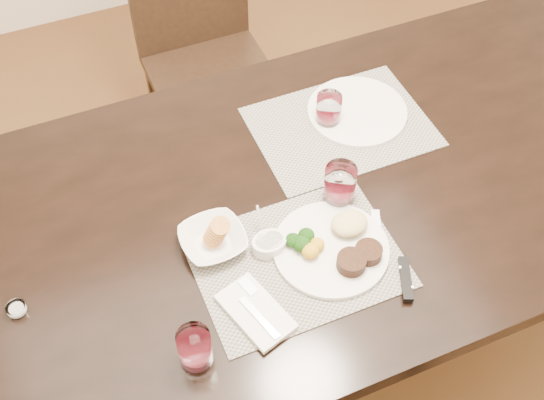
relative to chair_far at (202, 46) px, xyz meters
name	(u,v)px	position (x,y,z in m)	size (l,w,h in m)	color
ground_plane	(307,332)	(0.00, -0.93, -0.50)	(4.50, 4.50, 0.00)	#4F2E19
dining_table	(317,210)	(0.00, -0.93, 0.16)	(2.00, 1.00, 0.75)	black
chair_far	(202,46)	(0.00, 0.00, 0.00)	(0.42, 0.42, 0.90)	black
placemat_near	(297,261)	(-0.14, -1.10, 0.25)	(0.46, 0.34, 0.00)	gray
placemat_far	(341,127)	(0.15, -0.76, 0.25)	(0.46, 0.34, 0.00)	gray
dinner_plate	(337,246)	(-0.04, -1.11, 0.27)	(0.27, 0.27, 0.05)	silver
napkin_fork	(256,312)	(-0.27, -1.19, 0.26)	(0.14, 0.19, 0.02)	white
steak_knife	(399,268)	(0.06, -1.22, 0.26)	(0.08, 0.26, 0.01)	white
cracker_bowl	(213,240)	(-0.30, -0.99, 0.27)	(0.16, 0.16, 0.07)	silver
sauce_ramekin	(269,244)	(-0.18, -1.05, 0.27)	(0.08, 0.12, 0.07)	silver
wine_glass_near	(340,186)	(0.03, -0.98, 0.30)	(0.08, 0.08, 0.11)	white
far_plate	(357,111)	(0.21, -0.73, 0.26)	(0.27, 0.27, 0.01)	silver
wine_glass_far	(328,111)	(0.12, -0.73, 0.29)	(0.07, 0.07, 0.09)	white
wine_glass_side	(195,349)	(-0.42, -1.24, 0.29)	(0.07, 0.07, 0.10)	white
salt_cellar	(17,309)	(-0.75, -0.99, 0.26)	(0.04, 0.04, 0.02)	white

